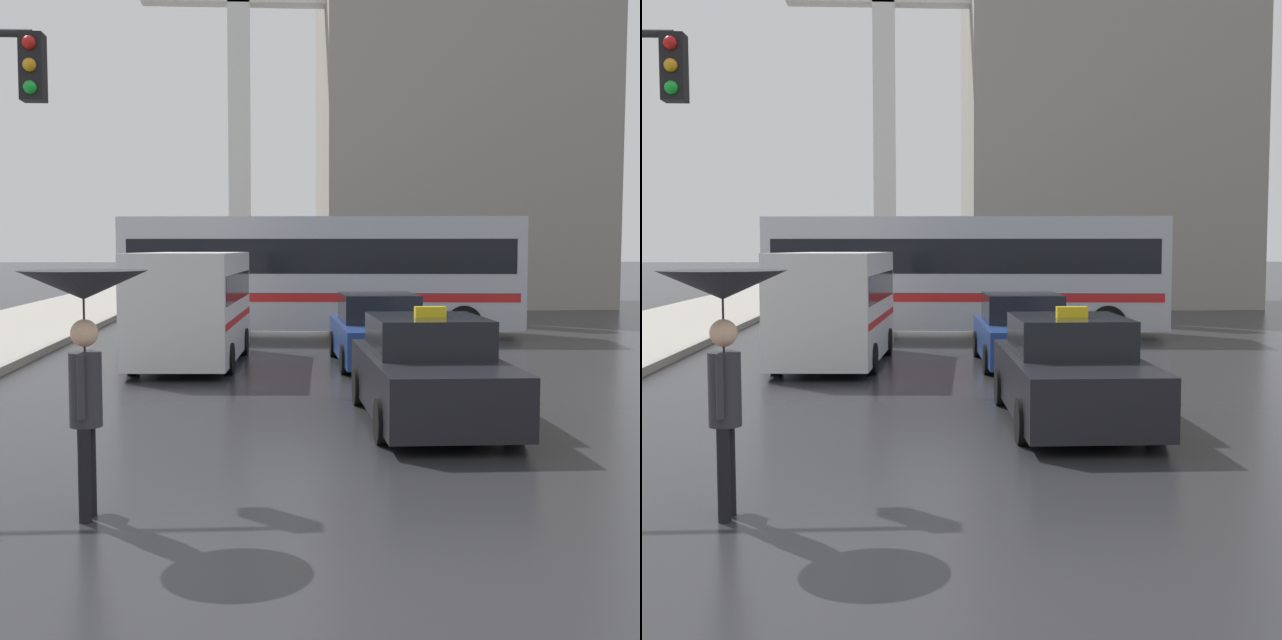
# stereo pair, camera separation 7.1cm
# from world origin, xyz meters

# --- Properties ---
(ground_plane) EXTENTS (300.00, 300.00, 0.00)m
(ground_plane) POSITION_xyz_m (0.00, 0.00, 0.00)
(ground_plane) COLOR #262628
(taxi) EXTENTS (1.91, 4.59, 1.67)m
(taxi) POSITION_xyz_m (2.17, 6.66, 0.69)
(taxi) COLOR black
(taxi) RESTS_ON ground_plane
(sedan_red) EXTENTS (1.91, 4.60, 1.51)m
(sedan_red) POSITION_xyz_m (2.25, 12.96, 0.69)
(sedan_red) COLOR navy
(sedan_red) RESTS_ON ground_plane
(ambulance_van) EXTENTS (2.37, 5.46, 2.40)m
(ambulance_van) POSITION_xyz_m (-1.76, 13.26, 1.33)
(ambulance_van) COLOR silver
(ambulance_van) RESTS_ON ground_plane
(city_bus) EXTENTS (11.26, 3.63, 3.35)m
(city_bus) POSITION_xyz_m (1.41, 19.17, 1.86)
(city_bus) COLOR #B2B7C1
(city_bus) RESTS_ON ground_plane
(pedestrian_with_umbrella) EXTENTS (1.18, 1.18, 2.30)m
(pedestrian_with_umbrella) POSITION_xyz_m (-1.83, 2.24, 1.91)
(pedestrian_with_umbrella) COLOR black
(pedestrian_with_umbrella) RESTS_ON ground_plane
(building_tower_near) EXTENTS (11.76, 9.05, 26.20)m
(building_tower_near) POSITION_xyz_m (8.19, 33.53, 13.10)
(building_tower_near) COLOR gray
(building_tower_near) RESTS_ON ground_plane
(monument_cross) EXTENTS (7.84, 0.90, 17.81)m
(monument_cross) POSITION_xyz_m (-1.22, 31.34, 10.10)
(monument_cross) COLOR white
(monument_cross) RESTS_ON ground_plane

